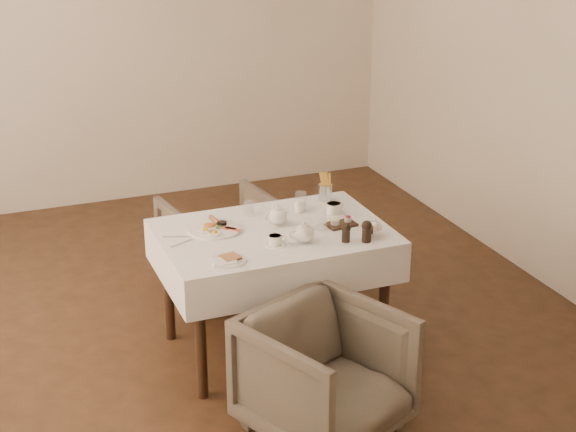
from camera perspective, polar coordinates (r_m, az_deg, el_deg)
The scene contains 20 objects.
table at distance 5.00m, azimuth -0.95°, elevation -2.19°, with size 1.28×0.88×0.75m.
armchair_near at distance 4.44m, azimuth 2.44°, elevation -10.19°, with size 0.69×0.71×0.65m, color #50463B.
armchair_far at distance 5.86m, azimuth -4.17°, elevation -1.88°, with size 0.69×0.71×0.65m, color #50463B.
breakfast_plate at distance 4.98m, azimuth -4.80°, elevation -0.79°, with size 0.30×0.30×0.04m.
side_plate at distance 4.58m, azimuth -3.90°, elevation -2.87°, with size 0.19×0.19×0.02m.
teapot_centre at distance 5.01m, azimuth -0.69°, elevation 0.08°, with size 0.16×0.12×0.13m, color white, non-canonical shape.
teapot_front at distance 4.78m, azimuth 1.02°, elevation -1.04°, with size 0.16×0.12×0.12m, color white, non-canonical shape.
creamer at distance 5.21m, azimuth 0.75°, elevation 0.64°, with size 0.06×0.06×0.07m, color white.
teacup_near at distance 4.76m, azimuth -0.84°, elevation -1.61°, with size 0.12×0.12×0.06m.
teacup_far at distance 5.18m, azimuth 2.98°, elevation 0.44°, with size 0.14×0.14×0.07m.
glass_left at distance 5.16m, azimuth -2.52°, elevation 0.49°, with size 0.06×0.06×0.09m, color silver.
glass_mid at distance 4.96m, azimuth 2.17°, elevation -0.41°, with size 0.06×0.06×0.09m, color silver.
glass_right at distance 5.26m, azimuth 0.83°, elevation 1.02°, with size 0.07×0.07×0.10m, color silver.
condiment_board at distance 5.03m, azimuth 3.43°, elevation -0.47°, with size 0.18×0.13×0.04m.
pepper_mill_left at distance 4.80m, azimuth 3.77°, elevation -1.06°, with size 0.05×0.05×0.11m, color black, non-canonical shape.
pepper_mill_right at distance 4.81m, azimuth 5.11°, elevation -0.98°, with size 0.06×0.06×0.12m, color black, non-canonical shape.
silver_pot at distance 4.88m, azimuth 5.60°, elevation -0.72°, with size 0.11×0.09×0.11m, color white, non-canonical shape.
fries_cup at distance 5.38m, azimuth 2.42°, elevation 1.82°, with size 0.08×0.08×0.18m.
cutlery_fork at distance 4.91m, azimuth -7.11°, elevation -1.35°, with size 0.01×0.17×0.00m, color silver.
cutlery_knife at distance 4.83m, azimuth -6.79°, elevation -1.73°, with size 0.01×0.17×0.00m, color silver.
Camera 1 is at (-1.38, -4.59, 2.68)m, focal length 55.00 mm.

